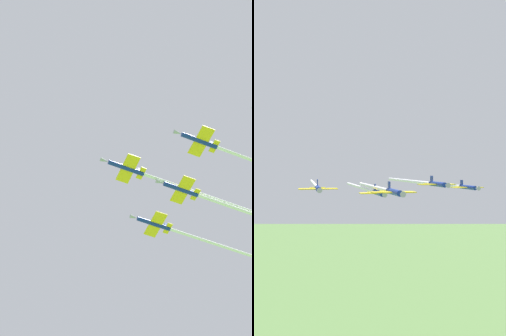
{
  "view_description": "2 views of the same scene",
  "coord_description": "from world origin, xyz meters",
  "views": [
    {
      "loc": [
        -2.38,
        85.34,
        1.87
      ],
      "look_at": [
        -8.89,
        -3.27,
        137.42
      ],
      "focal_mm": 60.99,
      "sensor_mm": 36.0,
      "label": 1
    },
    {
      "loc": [
        75.15,
        3.69,
        142.51
      ],
      "look_at": [
        -8.89,
        -6.29,
        142.64
      ],
      "focal_mm": 41.57,
      "sensor_mm": 36.0,
      "label": 2
    }
  ],
  "objects": [
    {
      "name": "jet_port_outer",
      "position": [
        -46.29,
        -15.62,
        136.16
      ],
      "size": [
        71.45,
        26.46,
        2.81
      ],
      "rotation": [
        0.0,
        0.0,
        5.03
      ],
      "color": "navy"
    },
    {
      "name": "jet_starboard_inner",
      "position": [
        -39.27,
        -29.72,
        137.53
      ],
      "size": [
        70.0,
        25.98,
        2.81
      ],
      "rotation": [
        0.0,
        0.0,
        5.03
      ],
      "color": "navy"
    },
    {
      "name": "jet_lead",
      "position": [
        -22.2,
        -7.66,
        137.42
      ],
      "size": [
        53.53,
        20.54,
        2.81
      ],
      "rotation": [
        0.0,
        0.0,
        5.03
      ],
      "color": "navy"
    }
  ]
}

